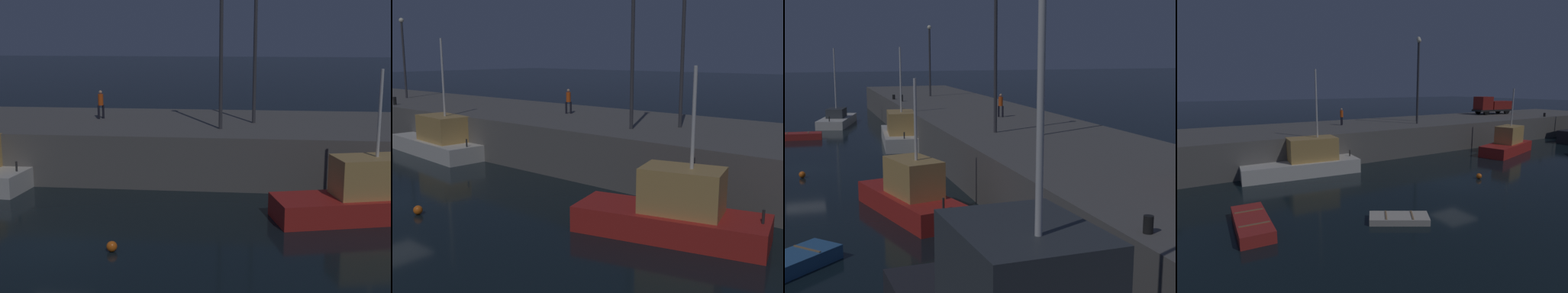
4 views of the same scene
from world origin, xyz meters
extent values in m
plane|color=black|center=(0.00, 0.00, 0.00)|extent=(320.00, 320.00, 0.00)
cube|color=#5B5956|center=(0.00, 13.60, 1.38)|extent=(77.95, 10.55, 2.76)
cube|color=red|center=(11.90, 4.74, 0.51)|extent=(7.65, 4.20, 1.02)
cube|color=tan|center=(12.33, 4.85, 1.88)|extent=(3.34, 2.49, 1.71)
cylinder|color=silver|center=(12.64, 4.93, 4.59)|extent=(0.14, 0.14, 3.72)
cylinder|color=#262626|center=(15.13, 5.59, 1.27)|extent=(0.10, 0.10, 0.50)
cube|color=silver|center=(-8.38, 7.69, 0.53)|extent=(8.86, 3.64, 1.07)
cube|color=tan|center=(-7.50, 7.60, 1.93)|extent=(3.81, 2.43, 1.72)
cylinder|color=silver|center=(-7.06, 7.56, 5.33)|extent=(0.14, 0.14, 5.08)
cylinder|color=#262626|center=(-4.43, 7.31, 1.32)|extent=(0.10, 0.10, 0.50)
sphere|color=orange|center=(2.28, -0.12, 0.20)|extent=(0.40, 0.40, 0.40)
cylinder|color=#38383D|center=(-21.82, 13.12, 6.25)|extent=(0.20, 0.20, 6.97)
sphere|color=#F9EFCC|center=(-21.82, 13.12, 9.91)|extent=(0.44, 0.44, 0.44)
cylinder|color=#38383D|center=(5.55, 11.14, 6.90)|extent=(0.20, 0.20, 8.26)
cylinder|color=#38383D|center=(7.33, 13.40, 7.18)|extent=(0.20, 0.20, 8.84)
cylinder|color=black|center=(-1.74, 14.17, 3.17)|extent=(0.14, 0.14, 0.82)
cylinder|color=black|center=(-1.96, 13.94, 3.17)|extent=(0.14, 0.14, 0.82)
cylinder|color=#E54C14|center=(-1.85, 14.06, 3.92)|extent=(0.44, 0.44, 0.68)
sphere|color=tan|center=(-1.85, 14.06, 4.38)|extent=(0.20, 0.20, 0.20)
cylinder|color=black|center=(-16.71, 9.21, 3.09)|extent=(0.28, 0.28, 0.65)
camera|label=1|loc=(7.49, -20.02, 8.04)|focal=53.64mm
camera|label=2|loc=(20.82, -10.56, 6.84)|focal=44.27mm
camera|label=3|loc=(38.33, 0.05, 7.78)|focal=53.34mm
camera|label=4|loc=(-16.01, -15.38, 6.54)|focal=29.53mm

